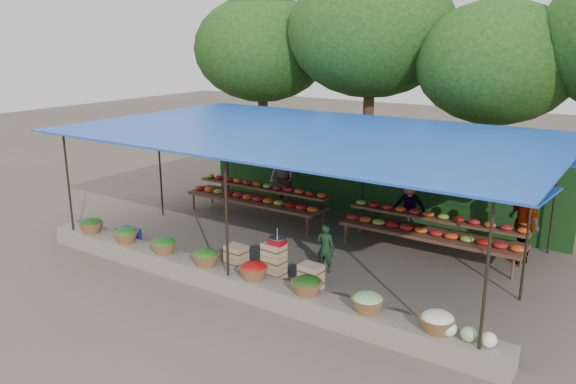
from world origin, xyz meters
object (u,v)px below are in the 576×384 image
Objects in this scene: crate_counter at (273,264)px; blue_crate_back at (88,227)px; weighing_scale at (277,240)px; blue_crate_front at (129,235)px; vendor_seated at (325,248)px.

crate_counter is 5.63m from blue_crate_back.
blue_crate_front is (-4.34, -0.18, -0.69)m from weighing_scale.
blue_crate_back is at bearing 2.60° from vendor_seated.
blue_crate_front is 1.40m from blue_crate_back.
blue_crate_back is (-6.35, -1.22, -0.39)m from vendor_seated.
crate_counter is at bearing -180.00° from weighing_scale.
vendor_seated is 2.02× the size of blue_crate_front.
crate_counter is at bearing 42.74° from vendor_seated.
crate_counter reaches higher than blue_crate_front.
weighing_scale is at bearing 47.58° from vendor_seated.
weighing_scale is 0.33× the size of vendor_seated.
crate_counter is at bearing 4.79° from blue_crate_front.
weighing_scale reaches higher than vendor_seated.
weighing_scale is 0.66× the size of blue_crate_front.
vendor_seated is at bearing 10.23° from blue_crate_back.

